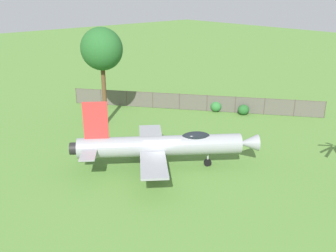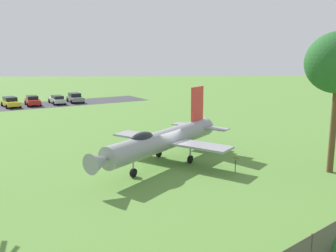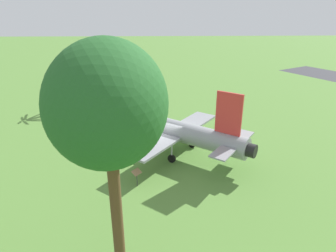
% 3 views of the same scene
% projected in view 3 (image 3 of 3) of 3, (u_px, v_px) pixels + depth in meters
% --- Properties ---
extents(ground_plane, '(200.00, 200.00, 0.00)m').
position_uv_depth(ground_plane, '(169.00, 150.00, 22.66)').
color(ground_plane, '#568438').
extents(display_jet, '(10.58, 12.61, 5.45)m').
position_uv_depth(display_jet, '(165.00, 127.00, 22.11)').
color(display_jet, gray).
rests_on(display_jet, ground_plane).
extents(shade_tree, '(4.52, 3.88, 9.66)m').
position_uv_depth(shade_tree, '(108.00, 106.00, 9.08)').
color(shade_tree, brown).
rests_on(shade_tree, ground_plane).
extents(palm_tree, '(3.70, 3.66, 6.91)m').
position_uv_depth(palm_tree, '(93.00, 73.00, 32.36)').
color(palm_tree, brown).
rests_on(palm_tree, ground_plane).
extents(info_plaque, '(0.71, 0.69, 1.14)m').
position_uv_depth(info_plaque, '(137.00, 174.00, 17.77)').
color(info_plaque, '#333333').
rests_on(info_plaque, ground_plane).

